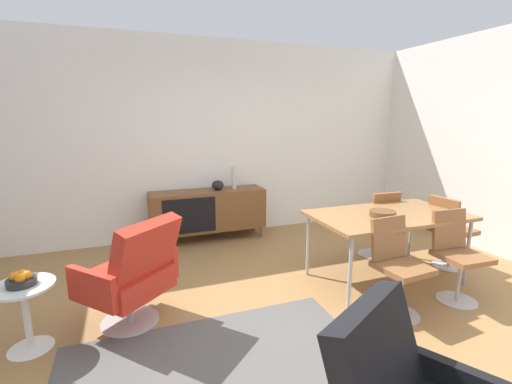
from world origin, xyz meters
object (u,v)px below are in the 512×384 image
vase_cobalt (234,177)px  wooden_bowl_on_table (383,214)px  vase_sculptural_dark (218,185)px  dining_table (388,218)px  side_table_round (26,310)px  dining_chair_front_right (457,252)px  dining_chair_front_left (397,263)px  lounge_chair_red (132,273)px  sideboard (208,210)px  dining_chair_back_right (378,221)px  fruit_bowl (21,279)px  dining_chair_far_end (449,229)px

vase_cobalt → wooden_bowl_on_table: vase_cobalt is taller
vase_sculptural_dark → dining_table: bearing=-55.0°
side_table_round → dining_chair_front_right: bearing=-8.5°
dining_chair_front_left → side_table_round: (-2.96, 0.55, -0.15)m
vase_sculptural_dark → lounge_chair_red: lounge_chair_red is taller
sideboard → side_table_round: size_ratio=3.08×
wooden_bowl_on_table → lounge_chair_red: 2.44m
dining_chair_front_right → dining_chair_front_left: same height
dining_table → dining_chair_front_left: 0.70m
lounge_chair_red → side_table_round: size_ratio=1.82×
dining_chair_front_left → dining_chair_front_right: bearing=0.0°
dining_chair_front_right → dining_chair_back_right: (-0.01, 1.12, 0.00)m
wooden_bowl_on_table → dining_chair_front_right: (0.48, -0.49, -0.30)m
side_table_round → fruit_bowl: fruit_bowl is taller
sideboard → dining_chair_front_left: size_ratio=1.87×
sideboard → side_table_round: 2.65m
vase_sculptural_dark → sideboard: bearing=-179.3°
vase_cobalt → dining_chair_front_left: (0.75, -2.48, -0.41)m
sideboard → dining_table: size_ratio=1.00×
side_table_round → lounge_chair_red: bearing=4.0°
dining_chair_back_right → dining_table: bearing=-121.9°
dining_chair_back_right → fruit_bowl: 3.70m
dining_chair_back_right → vase_sculptural_dark: bearing=141.2°
vase_cobalt → vase_sculptural_dark: bearing=180.0°
dining_table → lounge_chair_red: (-2.55, 0.04, -0.23)m
vase_cobalt → fruit_bowl: size_ratio=1.63×
vase_sculptural_dark → dining_chair_far_end: same height
sideboard → dining_chair_far_end: dining_chair_far_end is taller
vase_cobalt → dining_chair_far_end: vase_cobalt is taller
side_table_round → sideboard: bearing=46.6°
fruit_bowl → wooden_bowl_on_table: bearing=-1.0°
dining_chair_front_right → dining_chair_back_right: same height
vase_sculptural_dark → wooden_bowl_on_table: bearing=-58.6°
vase_sculptural_dark → dining_chair_far_end: 2.96m
dining_chair_far_end → dining_chair_back_right: 0.78m
dining_chair_front_left → lounge_chair_red: (-2.19, 0.60, -0.00)m
dining_table → dining_chair_front_right: size_ratio=1.87×
dining_chair_far_end → wooden_bowl_on_table: bearing=-176.6°
dining_table → wooden_bowl_on_table: bearing=-153.4°
dining_chair_back_right → side_table_round: (-3.66, -0.57, -0.15)m
sideboard → vase_cobalt: 0.59m
lounge_chair_red → side_table_round: bearing=-176.0°
wooden_bowl_on_table → dining_chair_front_right: dining_chair_front_right is taller
vase_sculptural_dark → vase_cobalt: bearing=0.0°
vase_cobalt → dining_chair_front_left: 2.62m
dining_chair_front_left → fruit_bowl: (-2.96, 0.55, 0.09)m
vase_cobalt → dining_chair_front_right: (1.45, -2.48, -0.41)m
dining_chair_back_right → dining_chair_front_left: 1.32m
side_table_round → fruit_bowl: 0.24m
dining_table → side_table_round: bearing=-179.8°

